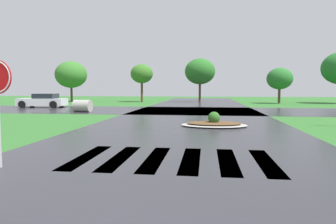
{
  "coord_description": "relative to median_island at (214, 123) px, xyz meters",
  "views": [
    {
      "loc": [
        0.81,
        -2.16,
        1.79
      ],
      "look_at": [
        -0.66,
        9.41,
        0.85
      ],
      "focal_mm": 32.12,
      "sensor_mm": 36.0,
      "label": 1
    }
  ],
  "objects": [
    {
      "name": "median_island",
      "position": [
        0.0,
        0.0,
        0.0
      ],
      "size": [
        3.07,
        1.99,
        0.68
      ],
      "color": "#9E9B93",
      "rests_on": "ground"
    },
    {
      "name": "drainage_pipe_stack",
      "position": [
        -9.47,
        7.19,
        0.32
      ],
      "size": [
        1.32,
        1.0,
        0.9
      ],
      "color": "#9E9B93",
      "rests_on": "ground"
    },
    {
      "name": "asphalt_cross_road",
      "position": [
        -1.18,
        9.59,
        -0.13
      ],
      "size": [
        90.0,
        8.56,
        0.01
      ],
      "primitive_type": "cube",
      "color": "#2B2B30",
      "rests_on": "ground"
    },
    {
      "name": "asphalt_roadway",
      "position": [
        -1.18,
        -1.9,
        -0.13
      ],
      "size": [
        9.51,
        80.0,
        0.01
      ],
      "primitive_type": "cube",
      "color": "#2B2B30",
      "rests_on": "ground"
    },
    {
      "name": "crosswalk_stripes",
      "position": [
        -1.18,
        -6.72,
        -0.13
      ],
      "size": [
        4.95,
        2.81,
        0.01
      ],
      "color": "white",
      "rests_on": "ground"
    },
    {
      "name": "background_treeline",
      "position": [
        0.07,
        22.74,
        3.53
      ],
      "size": [
        36.62,
        5.34,
        5.87
      ],
      "color": "#4C3823",
      "rests_on": "ground"
    },
    {
      "name": "car_silver_hatch",
      "position": [
        -15.23,
        11.78,
        0.46
      ],
      "size": [
        4.31,
        2.25,
        1.26
      ],
      "rotation": [
        0.0,
        0.0,
        3.21
      ],
      "color": "silver",
      "rests_on": "ground"
    }
  ]
}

